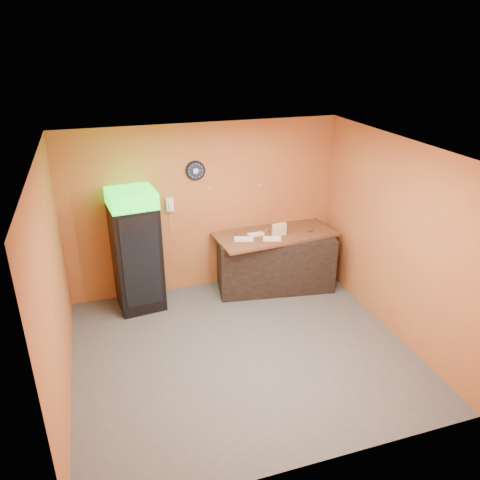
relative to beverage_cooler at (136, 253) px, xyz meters
name	(u,v)px	position (x,y,z in m)	size (l,w,h in m)	color
floor	(242,351)	(1.18, -1.61, -0.95)	(4.50, 4.50, 0.00)	#47474C
back_wall	(205,209)	(1.18, 0.39, 0.45)	(4.50, 0.02, 2.80)	#B16D32
left_wall	(53,287)	(-1.07, -1.61, 0.45)	(0.02, 4.00, 2.80)	#B16D32
right_wall	(395,239)	(3.43, -1.61, 0.45)	(0.02, 4.00, 2.80)	#B16D32
ceiling	(242,151)	(1.18, -1.61, 1.85)	(4.50, 4.00, 0.02)	white
beverage_cooler	(136,253)	(0.00, 0.00, 0.00)	(0.75, 0.76, 1.94)	black
prep_counter	(274,261)	(2.28, -0.03, -0.47)	(1.91, 0.85, 0.96)	black
wall_clock	(195,171)	(1.05, 0.36, 1.12)	(0.31, 0.06, 0.31)	black
wall_phone	(170,205)	(0.61, 0.34, 0.60)	(0.12, 0.10, 0.22)	white
butcher_paper	(275,234)	(2.28, -0.03, 0.03)	(1.99, 0.88, 0.04)	brown
sub_roll_stack	(279,229)	(2.31, -0.13, 0.15)	(0.25, 0.12, 0.20)	beige
wrapped_sandwich_left	(244,239)	(1.68, -0.15, 0.07)	(0.30, 0.12, 0.04)	white
wrapped_sandwich_mid	(272,239)	(2.12, -0.28, 0.07)	(0.29, 0.11, 0.04)	white
wrapped_sandwich_right	(256,234)	(1.93, -0.02, 0.07)	(0.26, 0.10, 0.04)	white
kitchen_tool	(267,231)	(2.15, 0.04, 0.08)	(0.06, 0.06, 0.06)	silver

